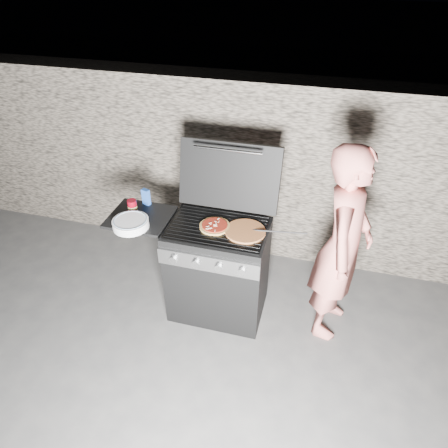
% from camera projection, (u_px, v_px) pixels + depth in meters
% --- Properties ---
extents(ground, '(50.00, 50.00, 0.00)m').
position_uv_depth(ground, '(219.00, 307.00, 3.68)').
color(ground, '#393939').
extents(stone_wall, '(8.00, 0.35, 1.80)m').
position_uv_depth(stone_wall, '(246.00, 169.00, 3.99)').
color(stone_wall, gray).
rests_on(stone_wall, ground).
extents(gas_grill, '(1.34, 0.79, 0.91)m').
position_uv_depth(gas_grill, '(191.00, 265.00, 3.47)').
color(gas_grill, black).
rests_on(gas_grill, ground).
extents(pizza_topped, '(0.25, 0.25, 0.03)m').
position_uv_depth(pizza_topped, '(215.00, 226.00, 3.15)').
color(pizza_topped, gold).
rests_on(pizza_topped, gas_grill).
extents(pizza_plain, '(0.32, 0.32, 0.02)m').
position_uv_depth(pizza_plain, '(245.00, 231.00, 3.10)').
color(pizza_plain, '#E18243').
rests_on(pizza_plain, gas_grill).
extents(sauce_jar, '(0.10, 0.10, 0.12)m').
position_uv_depth(sauce_jar, '(132.00, 206.00, 3.31)').
color(sauce_jar, maroon).
rests_on(sauce_jar, gas_grill).
extents(blue_carton, '(0.08, 0.06, 0.14)m').
position_uv_depth(blue_carton, '(146.00, 197.00, 3.40)').
color(blue_carton, '#204BA3').
rests_on(blue_carton, gas_grill).
extents(plate_stack, '(0.32, 0.32, 0.07)m').
position_uv_depth(plate_stack, '(131.00, 223.00, 3.15)').
color(plate_stack, white).
rests_on(plate_stack, gas_grill).
extents(person, '(0.50, 0.67, 1.69)m').
position_uv_depth(person, '(342.00, 246.00, 3.06)').
color(person, '#DA746A').
rests_on(person, ground).
extents(tongs, '(0.46, 0.05, 0.09)m').
position_uv_depth(tongs, '(277.00, 231.00, 3.03)').
color(tongs, black).
rests_on(tongs, gas_grill).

